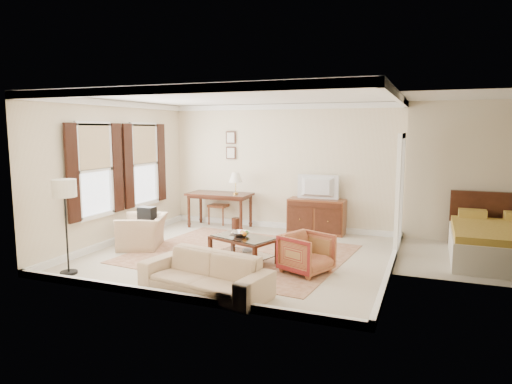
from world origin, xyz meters
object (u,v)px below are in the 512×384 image
Objects in this scene: coffee_table at (243,243)px; sofa at (205,267)px; writing_desk at (220,198)px; sideboard at (317,216)px; tv at (317,179)px; striped_armchair at (307,251)px; club_armchair at (143,226)px.

sofa is (0.06, -1.56, 0.02)m from coffee_table.
writing_desk is 1.19× the size of coffee_table.
sideboard is 0.65× the size of sofa.
tv is 0.70× the size of coffee_table.
writing_desk is 1.19× the size of sideboard.
sideboard is at bearing 76.47° from coffee_table.
tv is at bearing -90.00° from sideboard.
sofa reaches higher than striped_armchair.
coffee_table is (-0.65, -2.70, -0.03)m from sideboard.
tv is at bearing 108.05° from club_armchair.
coffee_table is at bearing -56.49° from writing_desk.
sideboard reaches higher than striped_armchair.
club_armchair is (-0.61, -2.23, -0.28)m from writing_desk.
sideboard is 2.78m from coffee_table.
tv is 3.01m from striped_armchair.
club_armchair is 2.97m from sofa.
writing_desk is 2.34m from sideboard.
writing_desk is 1.70× the size of tv.
writing_desk reaches higher than sideboard.
tv is (2.30, 0.18, 0.51)m from writing_desk.
sideboard is 1.29× the size of club_armchair.
striped_armchair is (0.53, -2.86, -0.03)m from sideboard.
writing_desk is 2.37m from tv.
tv reaches higher than striped_armchair.
sideboard is 3.80m from club_armchair.
striped_armchair is (2.84, -2.66, -0.35)m from writing_desk.
writing_desk is 0.77× the size of sofa.
club_armchair reaches higher than sofa.
tv reaches higher than sofa.
striped_armchair is at bearing 62.89° from sofa.
sideboard is 1.76× the size of striped_armchair.
coffee_table is at bearing 105.79° from striped_armchair.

